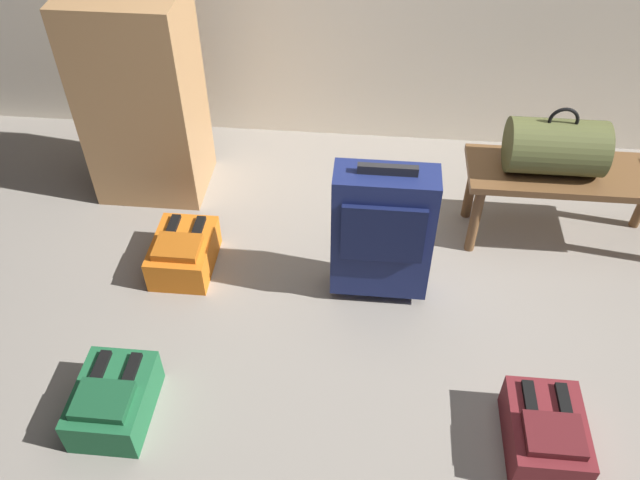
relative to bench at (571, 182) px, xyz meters
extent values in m
plane|color=gray|center=(-0.77, -0.71, -0.36)|extent=(6.60, 6.60, 0.00)
cube|color=brown|center=(0.00, 0.00, 0.05)|extent=(1.00, 0.36, 0.04)
cylinder|color=brown|center=(-0.44, -0.13, -0.16)|extent=(0.05, 0.05, 0.39)
cylinder|color=brown|center=(-0.44, 0.13, -0.16)|extent=(0.05, 0.05, 0.39)
cylinder|color=#51562D|center=(-0.12, 0.00, 0.20)|extent=(0.44, 0.26, 0.26)
torus|color=black|center=(-0.12, 0.00, 0.34)|extent=(0.14, 0.02, 0.14)
cube|color=navy|center=(-0.90, -0.46, 0.01)|extent=(0.44, 0.18, 0.64)
cube|color=#11183E|center=(-0.90, -0.56, 0.09)|extent=(0.35, 0.02, 0.29)
cube|color=#262628|center=(-0.90, -0.46, 0.36)|extent=(0.25, 0.03, 0.04)
cylinder|color=black|center=(-1.05, -0.39, -0.33)|extent=(0.02, 0.05, 0.05)
cylinder|color=black|center=(-0.74, -0.39, -0.33)|extent=(0.02, 0.05, 0.05)
cube|color=maroon|center=(-0.25, -1.21, -0.27)|extent=(0.28, 0.38, 0.17)
cube|color=#55181C|center=(-0.25, -1.28, -0.17)|extent=(0.21, 0.17, 0.04)
cube|color=black|center=(-0.31, -1.14, -0.18)|extent=(0.04, 0.19, 0.02)
cube|color=black|center=(-0.19, -1.14, -0.18)|extent=(0.04, 0.19, 0.02)
cube|color=#1E6038|center=(-1.91, -1.22, -0.27)|extent=(0.28, 0.38, 0.17)
cube|color=#184D2C|center=(-1.91, -1.29, -0.17)|extent=(0.21, 0.17, 0.04)
cube|color=black|center=(-1.98, -1.16, -0.18)|extent=(0.04, 0.19, 0.02)
cube|color=black|center=(-1.85, -1.16, -0.18)|extent=(0.04, 0.19, 0.02)
cube|color=orange|center=(-1.84, -0.38, -0.27)|extent=(0.28, 0.38, 0.17)
cube|color=#AD5514|center=(-1.84, -0.45, -0.17)|extent=(0.21, 0.17, 0.04)
cube|color=black|center=(-1.90, -0.32, -0.18)|extent=(0.04, 0.19, 0.02)
cube|color=black|center=(-1.78, -0.32, -0.18)|extent=(0.04, 0.19, 0.02)
cube|color=#A87A4C|center=(-2.15, 0.25, 0.19)|extent=(0.56, 0.44, 1.10)
camera|label=1|loc=(-0.97, -2.56, 1.94)|focal=36.40mm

